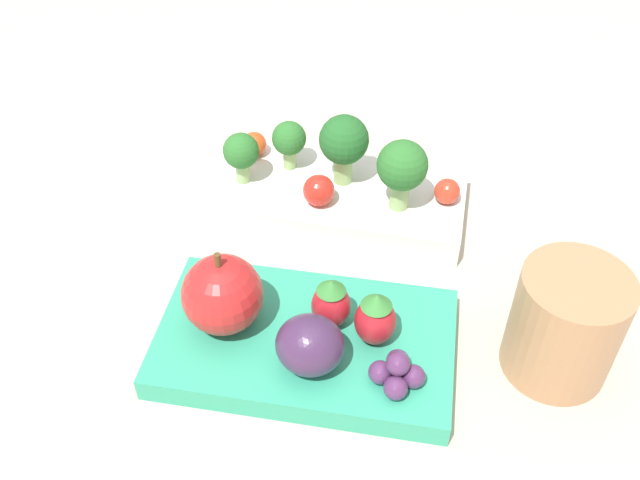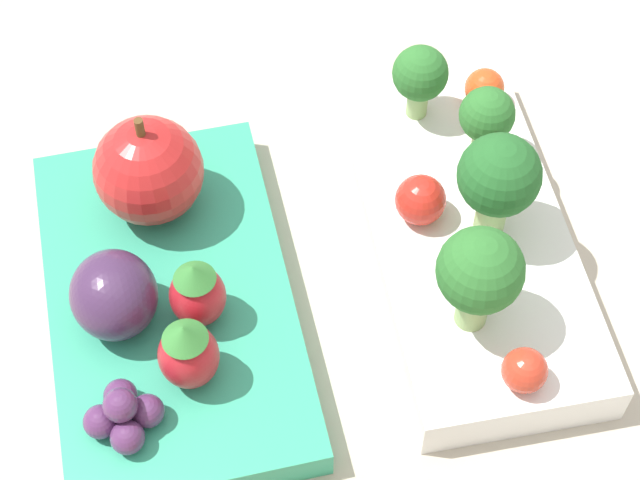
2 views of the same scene
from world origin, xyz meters
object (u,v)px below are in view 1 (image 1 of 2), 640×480
object	(u,v)px
broccoli_floret_1	(402,168)
broccoli_floret_3	(241,153)
bento_box_savoury	(337,199)
apple	(222,295)
drinking_cup	(565,325)
broccoli_floret_0	(289,140)
strawberry_0	(331,303)
cherry_tomato_2	(254,144)
cherry_tomato_1	(319,190)
plum	(310,345)
broccoli_floret_2	(344,142)
grape_cluster	(397,372)
cherry_tomato_0	(447,191)
bento_box_fruit	(299,342)
strawberry_1	(375,318)

from	to	relation	value
broccoli_floret_1	broccoli_floret_3	size ratio (longest dim) A/B	1.35
bento_box_savoury	broccoli_floret_1	world-z (taller)	broccoli_floret_1
bento_box_savoury	apple	bearing A→B (deg)	-111.20
broccoli_floret_3	drinking_cup	xyz separation A→B (m)	(0.25, -0.14, -0.01)
broccoli_floret_0	strawberry_0	world-z (taller)	broccoli_floret_0
cherry_tomato_2	cherry_tomato_1	bearing A→B (deg)	-41.15
cherry_tomato_2	plum	bearing A→B (deg)	-68.71
broccoli_floret_0	broccoli_floret_2	size ratio (longest dim) A/B	0.71
broccoli_floret_3	grape_cluster	distance (m)	0.24
cherry_tomato_0	plum	bearing A→B (deg)	-116.01
bento_box_fruit	drinking_cup	bearing A→B (deg)	4.65
plum	cherry_tomato_1	bearing A→B (deg)	96.44
bento_box_fruit	strawberry_0	bearing A→B (deg)	32.16
grape_cluster	drinking_cup	size ratio (longest dim) A/B	0.45
bento_box_fruit	apple	bearing A→B (deg)	177.08
grape_cluster	cherry_tomato_0	bearing A→B (deg)	81.21
cherry_tomato_2	bento_box_fruit	bearing A→B (deg)	-69.33
plum	drinking_cup	world-z (taller)	drinking_cup
bento_box_fruit	cherry_tomato_2	xyz separation A→B (m)	(-0.07, 0.19, 0.03)
broccoli_floret_3	strawberry_0	distance (m)	0.17
broccoli_floret_1	cherry_tomato_0	distance (m)	0.05
bento_box_savoury	grape_cluster	world-z (taller)	grape_cluster
broccoli_floret_3	cherry_tomato_2	world-z (taller)	broccoli_floret_3
cherry_tomato_1	grape_cluster	xyz separation A→B (m)	(0.08, -0.17, -0.01)
broccoli_floret_3	drinking_cup	world-z (taller)	drinking_cup
bento_box_savoury	cherry_tomato_0	distance (m)	0.10
bento_box_savoury	cherry_tomato_1	size ratio (longest dim) A/B	8.60
strawberry_1	broccoli_floret_0	bearing A→B (deg)	117.27
drinking_cup	cherry_tomato_2	bearing A→B (deg)	144.69
broccoli_floret_2	broccoli_floret_3	xyz separation A→B (m)	(-0.09, -0.01, -0.01)
cherry_tomato_1	apple	xyz separation A→B (m)	(-0.05, -0.13, 0.01)
cherry_tomato_0	drinking_cup	world-z (taller)	drinking_cup
broccoli_floret_2	drinking_cup	world-z (taller)	broccoli_floret_2
grape_cluster	plum	bearing A→B (deg)	174.45
broccoli_floret_1	cherry_tomato_1	distance (m)	0.07
broccoli_floret_1	cherry_tomato_1	size ratio (longest dim) A/B	2.38
strawberry_0	cherry_tomato_1	bearing A→B (deg)	102.43
cherry_tomato_1	drinking_cup	size ratio (longest dim) A/B	0.31
broccoli_floret_3	bento_box_savoury	bearing A→B (deg)	2.19
plum	grape_cluster	world-z (taller)	plum
drinking_cup	bento_box_savoury	bearing A→B (deg)	140.23
cherry_tomato_0	grape_cluster	size ratio (longest dim) A/B	0.57
cherry_tomato_2	plum	size ratio (longest dim) A/B	0.48
plum	drinking_cup	size ratio (longest dim) A/B	0.55
broccoli_floret_0	grape_cluster	bearing A→B (deg)	-62.72
broccoli_floret_0	plum	bearing A→B (deg)	-76.17
broccoli_floret_2	strawberry_1	distance (m)	0.17
broccoli_floret_1	plum	bearing A→B (deg)	-106.16
broccoli_floret_0	broccoli_floret_3	xyz separation A→B (m)	(-0.04, -0.03, 0.00)
broccoli_floret_3	apple	world-z (taller)	apple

